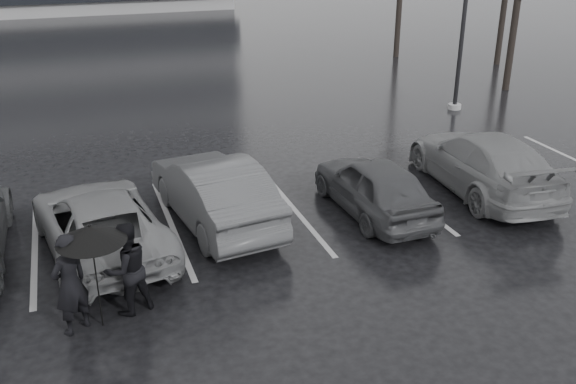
% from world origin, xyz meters
% --- Properties ---
extents(ground, '(160.00, 160.00, 0.00)m').
position_xyz_m(ground, '(0.00, 0.00, 0.00)').
color(ground, black).
rests_on(ground, ground).
extents(car_main, '(1.66, 3.86, 1.30)m').
position_xyz_m(car_main, '(2.23, 1.67, 0.65)').
color(car_main, black).
rests_on(car_main, ground).
extents(car_west_a, '(2.15, 4.65, 1.48)m').
position_xyz_m(car_west_a, '(-1.25, 2.40, 0.74)').
color(car_west_a, '#2B2B2D').
rests_on(car_west_a, ground).
extents(car_west_b, '(2.78, 4.87, 1.28)m').
position_xyz_m(car_west_b, '(-3.69, 1.82, 0.64)').
color(car_west_b, '#4E4E51').
rests_on(car_west_b, ground).
extents(car_east, '(2.41, 5.10, 1.44)m').
position_xyz_m(car_east, '(5.30, 2.01, 0.72)').
color(car_east, '#4E4E51').
rests_on(car_east, ground).
extents(pedestrian_left, '(0.76, 0.71, 1.74)m').
position_xyz_m(pedestrian_left, '(-4.31, -0.80, 0.87)').
color(pedestrian_left, black).
rests_on(pedestrian_left, ground).
extents(pedestrian_right, '(0.97, 0.87, 1.64)m').
position_xyz_m(pedestrian_right, '(-3.41, -0.53, 0.82)').
color(pedestrian_right, black).
rests_on(pedestrian_right, ground).
extents(umbrella, '(1.09, 1.09, 1.86)m').
position_xyz_m(umbrella, '(-3.91, -0.81, 1.69)').
color(umbrella, black).
rests_on(umbrella, ground).
extents(stall_stripes, '(19.72, 5.00, 0.00)m').
position_xyz_m(stall_stripes, '(-0.80, 2.50, 0.00)').
color(stall_stripes, '#959598').
rests_on(stall_stripes, ground).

